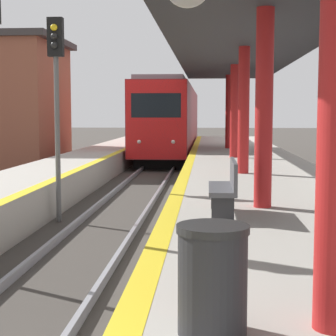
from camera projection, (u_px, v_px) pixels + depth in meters
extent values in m
cube|color=black|center=(172.00, 150.00, 36.14)|extent=(2.34, 20.46, 0.55)
cube|color=maroon|center=(172.00, 118.00, 35.94)|extent=(2.75, 22.73, 3.56)
cube|color=red|center=(156.00, 120.00, 24.74)|extent=(2.70, 0.16, 3.49)
cube|color=black|center=(156.00, 105.00, 24.62)|extent=(2.20, 0.06, 1.07)
cube|color=slate|center=(172.00, 88.00, 35.76)|extent=(2.34, 21.60, 0.24)
sphere|color=white|center=(139.00, 142.00, 24.83)|extent=(0.18, 0.18, 0.18)
sphere|color=white|center=(173.00, 142.00, 24.72)|extent=(0.18, 0.18, 0.18)
cylinder|color=#595959|center=(58.00, 140.00, 13.34)|extent=(0.12, 0.12, 3.93)
cube|color=black|center=(56.00, 37.00, 13.10)|extent=(0.36, 0.20, 0.90)
sphere|color=yellow|center=(54.00, 27.00, 12.95)|extent=(0.16, 0.16, 0.16)
sphere|color=black|center=(54.00, 36.00, 12.97)|extent=(0.16, 0.16, 0.16)
sphere|color=black|center=(54.00, 45.00, 12.99)|extent=(0.16, 0.16, 0.16)
cylinder|color=red|center=(264.00, 109.00, 10.01)|extent=(0.32, 0.32, 3.55)
cylinder|color=red|center=(244.00, 110.00, 15.77)|extent=(0.32, 0.32, 3.55)
cylinder|color=red|center=(234.00, 111.00, 21.52)|extent=(0.32, 0.32, 3.55)
cylinder|color=red|center=(229.00, 112.00, 27.27)|extent=(0.32, 0.32, 3.55)
cube|color=#2D2D33|center=(245.00, 43.00, 15.58)|extent=(4.14, 28.97, 0.20)
cylinder|color=#262628|center=(212.00, 283.00, 4.30)|extent=(0.53, 0.53, 0.79)
cylinder|color=#262626|center=(213.00, 229.00, 4.26)|extent=(0.56, 0.56, 0.06)
cube|color=#4C4C51|center=(222.00, 189.00, 9.34)|extent=(0.44, 1.53, 0.08)
cube|color=#4C4C51|center=(234.00, 174.00, 9.31)|extent=(0.06, 1.53, 0.44)
cube|color=#262628|center=(223.00, 209.00, 8.76)|extent=(0.35, 0.08, 0.40)
cube|color=#262628|center=(221.00, 198.00, 9.98)|extent=(0.35, 0.08, 0.40)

